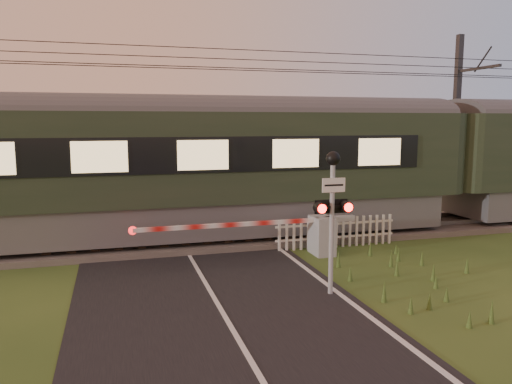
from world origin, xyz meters
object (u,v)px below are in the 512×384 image
object	(u,v)px
train	(441,160)
catenary_mast	(457,122)
picket_fence	(336,232)
crossing_signal	(332,197)
boom_gate	(313,234)

from	to	relation	value
train	catenary_mast	world-z (taller)	catenary_mast
catenary_mast	train	bearing A→B (deg)	-135.99
picket_fence	crossing_signal	bearing A→B (deg)	-116.68
boom_gate	train	bearing A→B (deg)	22.56
boom_gate	crossing_signal	size ratio (longest dim) A/B	2.02
boom_gate	catenary_mast	bearing A→B (deg)	29.57
train	crossing_signal	distance (m)	9.05
crossing_signal	catenary_mast	bearing A→B (deg)	40.73
boom_gate	crossing_signal	bearing A→B (deg)	-105.78
train	catenary_mast	size ratio (longest dim) A/B	6.30
train	boom_gate	distance (m)	6.81
train	boom_gate	bearing A→B (deg)	-157.44
catenary_mast	picket_fence	bearing A→B (deg)	-150.67
train	boom_gate	world-z (taller)	train
boom_gate	picket_fence	world-z (taller)	boom_gate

